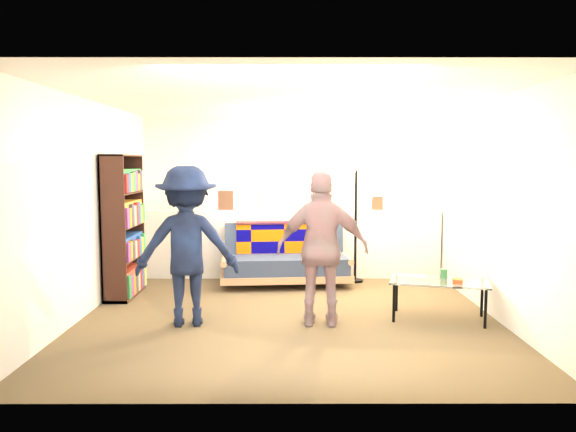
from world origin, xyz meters
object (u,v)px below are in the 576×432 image
Objects in this scene: futon_sofa at (286,259)px; person_right at (322,249)px; person_left at (187,246)px; coffee_table at (440,283)px; bookshelf at (123,231)px; floor_lamp at (356,198)px.

futon_sofa is 1.13× the size of person_right.
futon_sofa is at bearing -126.02° from person_left.
coffee_table is (1.66, -1.74, 0.05)m from futon_sofa.
person_right is at bearing -28.23° from bookshelf.
person_left is (-1.04, -1.91, 0.48)m from futon_sofa.
futon_sofa is 1.30m from floor_lamp.
floor_lamp reaches higher than person_right.
coffee_table is at bearing 176.07° from person_left.
floor_lamp is at bearing -101.36° from person_right.
coffee_table is 0.71× the size of person_right.
person_right is (-1.28, -0.21, 0.40)m from coffee_table.
bookshelf is at bearing -58.50° from person_left.
futon_sofa is 2.40m from coffee_table.
person_right reaches higher than futon_sofa.
futon_sofa is at bearing 17.32° from bookshelf.
futon_sofa is 1.09× the size of floor_lamp.
person_left is (-2.69, -0.17, 0.43)m from coffee_table.
floor_lamp reaches higher than coffee_table.
bookshelf reaches higher than person_left.
floor_lamp is 1.01× the size of person_left.
coffee_table is (3.72, -1.10, -0.43)m from bookshelf.
bookshelf reaches higher than person_right.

